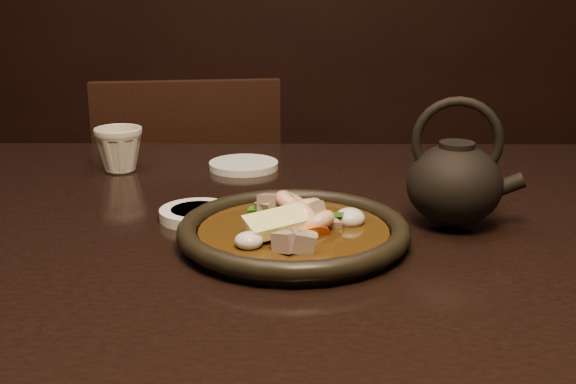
{
  "coord_description": "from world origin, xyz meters",
  "views": [
    {
      "loc": [
        0.21,
        -0.9,
        1.07
      ],
      "look_at": [
        0.2,
        -0.03,
        0.8
      ],
      "focal_mm": 45.0,
      "sensor_mm": 36.0,
      "label": 1
    }
  ],
  "objects_px": {
    "chair": "(193,241)",
    "tea_cup": "(119,148)",
    "teapot": "(455,180)",
    "plate": "(294,232)",
    "table": "(142,275)"
  },
  "relations": [
    {
      "from": "teapot",
      "to": "plate",
      "type": "bearing_deg",
      "value": -152.7
    },
    {
      "from": "table",
      "to": "tea_cup",
      "type": "relative_size",
      "value": 20.35
    },
    {
      "from": "tea_cup",
      "to": "teapot",
      "type": "height_order",
      "value": "teapot"
    },
    {
      "from": "table",
      "to": "chair",
      "type": "bearing_deg",
      "value": 92.71
    },
    {
      "from": "chair",
      "to": "tea_cup",
      "type": "xyz_separation_m",
      "value": [
        -0.05,
        -0.43,
        0.32
      ]
    },
    {
      "from": "chair",
      "to": "teapot",
      "type": "xyz_separation_m",
      "value": [
        0.44,
        -0.69,
        0.35
      ]
    },
    {
      "from": "plate",
      "to": "tea_cup",
      "type": "relative_size",
      "value": 3.59
    },
    {
      "from": "table",
      "to": "plate",
      "type": "relative_size",
      "value": 5.67
    },
    {
      "from": "teapot",
      "to": "tea_cup",
      "type": "bearing_deg",
      "value": 161.51
    },
    {
      "from": "table",
      "to": "chair",
      "type": "distance_m",
      "value": 0.71
    },
    {
      "from": "plate",
      "to": "chair",
      "type": "bearing_deg",
      "value": 107.45
    },
    {
      "from": "plate",
      "to": "teapot",
      "type": "bearing_deg",
      "value": 17.74
    },
    {
      "from": "teapot",
      "to": "chair",
      "type": "bearing_deg",
      "value": 132.29
    },
    {
      "from": "chair",
      "to": "tea_cup",
      "type": "bearing_deg",
      "value": 75.58
    },
    {
      "from": "plate",
      "to": "teapot",
      "type": "xyz_separation_m",
      "value": [
        0.21,
        0.07,
        0.05
      ]
    }
  ]
}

